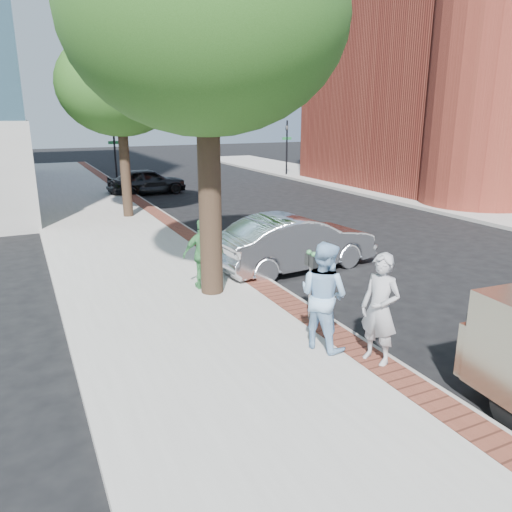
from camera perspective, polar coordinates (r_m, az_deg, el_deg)
ground at (r=10.67m, az=1.70°, el=-7.51°), size 120.00×120.00×0.00m
sidewalk at (r=17.47m, az=-14.89°, el=1.60°), size 5.00×60.00×0.15m
brick_strip at (r=17.96m, az=-8.02°, el=2.64°), size 0.60×60.00×0.01m
curb at (r=18.08m, az=-6.95°, el=2.51°), size 0.10×60.00×0.15m
sidewalk_far at (r=25.63m, az=22.96°, el=5.35°), size 5.00×60.00×0.15m
church at (r=33.68m, az=25.38°, el=19.67°), size 19.00×16.00×20.40m
signal_near at (r=31.23m, az=-15.85°, el=11.73°), size 0.70×0.15×3.80m
signal_far at (r=35.14m, az=3.54°, el=12.70°), size 0.70×0.15×3.80m
tree_near at (r=11.45m, az=-5.82°, el=25.57°), size 6.00×6.00×8.51m
tree_far at (r=21.10m, az=-15.36°, el=18.29°), size 4.80×4.80×7.14m
parking_meter at (r=10.09m, az=6.31°, el=-1.70°), size 0.12×0.32×1.47m
person_gray at (r=8.63m, az=13.99°, el=-5.90°), size 0.65×0.81×1.92m
person_officer at (r=8.98m, az=7.72°, el=-4.49°), size 1.05×1.17×1.97m
person_green at (r=12.04m, az=-6.01°, el=0.24°), size 1.04×0.52×1.70m
sedan_silver at (r=14.01m, az=4.52°, el=1.58°), size 4.86×2.09×1.56m
bg_car at (r=28.02m, az=-12.36°, el=8.36°), size 4.30×2.02×1.42m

